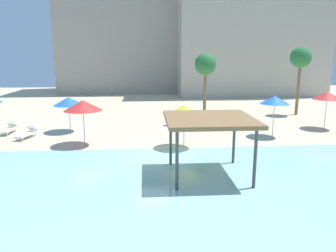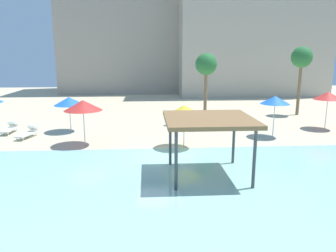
# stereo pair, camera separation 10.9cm
# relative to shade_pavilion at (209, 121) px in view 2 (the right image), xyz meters

# --- Properties ---
(ground_plane) EXTENTS (80.00, 80.00, 0.00)m
(ground_plane) POSITION_rel_shade_pavilion_xyz_m (-2.17, 3.04, -2.60)
(ground_plane) COLOR beige
(lagoon_water) EXTENTS (44.00, 13.50, 0.04)m
(lagoon_water) POSITION_rel_shade_pavilion_xyz_m (-2.17, -2.21, -2.58)
(lagoon_water) COLOR #99D1C6
(lagoon_water) RESTS_ON ground
(shade_pavilion) EXTENTS (3.97, 3.97, 2.78)m
(shade_pavilion) POSITION_rel_shade_pavilion_xyz_m (0.00, 0.00, 0.00)
(shade_pavilion) COLOR #42474C
(shade_pavilion) RESTS_ON ground
(beach_umbrella_red_0) EXTENTS (2.12, 2.12, 2.82)m
(beach_umbrella_red_0) POSITION_rel_shade_pavilion_xyz_m (10.78, 9.21, -0.07)
(beach_umbrella_red_0) COLOR silver
(beach_umbrella_red_0) RESTS_ON ground
(beach_umbrella_red_2) EXTENTS (2.34, 2.34, 2.83)m
(beach_umbrella_red_2) POSITION_rel_shade_pavilion_xyz_m (-6.70, 5.81, -0.10)
(beach_umbrella_red_2) COLOR silver
(beach_umbrella_red_2) RESTS_ON ground
(beach_umbrella_blue_4) EXTENTS (1.98, 1.98, 2.81)m
(beach_umbrella_blue_4) POSITION_rel_shade_pavilion_xyz_m (5.90, 7.14, -0.07)
(beach_umbrella_blue_4) COLOR silver
(beach_umbrella_blue_4) RESTS_ON ground
(beach_umbrella_blue_6) EXTENTS (2.16, 2.16, 2.54)m
(beach_umbrella_blue_6) POSITION_rel_shade_pavilion_xyz_m (-8.40, 9.60, -0.36)
(beach_umbrella_blue_6) COLOR silver
(beach_umbrella_blue_6) RESTS_ON ground
(beach_umbrella_yellow_7) EXTENTS (2.21, 2.21, 2.60)m
(beach_umbrella_yellow_7) POSITION_rel_shade_pavilion_xyz_m (-0.57, 4.82, -0.31)
(beach_umbrella_yellow_7) COLOR silver
(beach_umbrella_yellow_7) RESTS_ON ground
(lounge_chair_0) EXTENTS (0.64, 1.91, 0.74)m
(lounge_chair_0) POSITION_rel_shade_pavilion_xyz_m (-12.69, 9.36, -2.27)
(lounge_chair_0) COLOR white
(lounge_chair_0) RESTS_ON ground
(lounge_chair_1) EXTENTS (1.35, 1.97, 0.74)m
(lounge_chair_1) POSITION_rel_shade_pavilion_xyz_m (-0.71, 10.66, -2.27)
(lounge_chair_1) COLOR white
(lounge_chair_1) RESTS_ON ground
(lounge_chair_2) EXTENTS (1.10, 1.99, 0.74)m
(lounge_chair_2) POSITION_rel_shade_pavilion_xyz_m (-10.90, 7.90, -2.27)
(lounge_chair_2) COLOR white
(lounge_chair_2) RESTS_ON ground
(palm_tree_0) EXTENTS (1.90, 1.90, 6.25)m
(palm_tree_0) POSITION_rel_shade_pavilion_xyz_m (11.29, 15.05, 2.55)
(palm_tree_0) COLOR brown
(palm_tree_0) RESTS_ON ground
(palm_tree_1) EXTENTS (1.90, 1.90, 5.67)m
(palm_tree_1) POSITION_rel_shade_pavilion_xyz_m (2.43, 14.40, 2.00)
(palm_tree_1) COLOR brown
(palm_tree_1) RESTS_ON ground
(hotel_block_0) EXTENTS (18.99, 10.43, 18.36)m
(hotel_block_0) POSITION_rel_shade_pavilion_xyz_m (-5.58, 36.93, 6.58)
(hotel_block_0) COLOR #9E9384
(hotel_block_0) RESTS_ON ground
(hotel_block_1) EXTENTS (19.66, 11.85, 18.13)m
(hotel_block_1) POSITION_rel_shade_pavilion_xyz_m (11.55, 32.85, 6.46)
(hotel_block_1) COLOR #B2A893
(hotel_block_1) RESTS_ON ground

